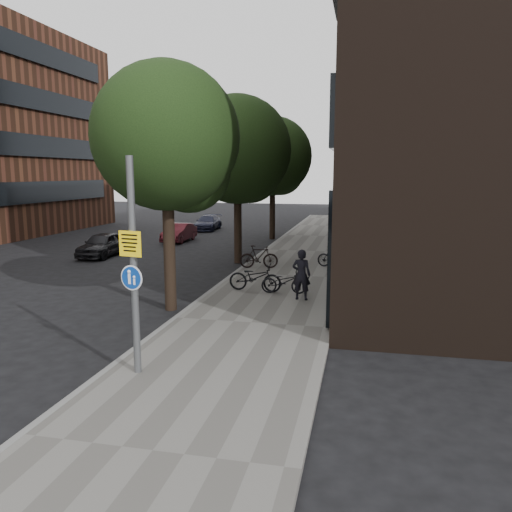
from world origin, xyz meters
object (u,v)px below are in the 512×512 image
(pedestrian, at_px, (301,275))
(parked_bike_facade_near, at_px, (284,282))
(parked_car_near, at_px, (102,245))
(signpost, at_px, (134,266))

(pedestrian, bearing_deg, parked_bike_facade_near, -42.36)
(pedestrian, bearing_deg, parked_car_near, -28.19)
(pedestrian, distance_m, parked_car_near, 13.24)
(pedestrian, xyz_separation_m, parked_car_near, (-11.15, 7.14, -0.34))
(signpost, height_order, parked_bike_facade_near, signpost)
(pedestrian, xyz_separation_m, parked_bike_facade_near, (-0.69, 0.73, -0.42))
(parked_bike_facade_near, height_order, parked_car_near, parked_car_near)
(signpost, height_order, pedestrian, signpost)
(pedestrian, distance_m, parked_bike_facade_near, 1.09)
(parked_bike_facade_near, bearing_deg, parked_car_near, 53.46)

